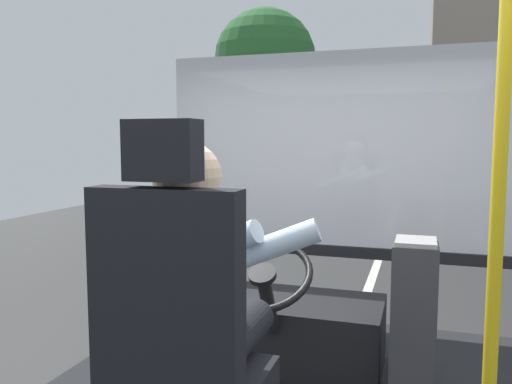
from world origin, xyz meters
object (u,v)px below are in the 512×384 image
at_px(driver_seat, 182,361).
at_px(bus_driver, 197,288).
at_px(handrail_pole, 496,245).
at_px(steering_console, 285,330).
at_px(fare_box, 413,326).
at_px(parked_car_green, 503,171).

distance_m(driver_seat, bus_driver, 0.24).
distance_m(driver_seat, handrail_pole, 1.06).
relative_size(steering_console, handrail_pole, 0.55).
xyz_separation_m(steering_console, fare_box, (0.71, -0.27, 0.20)).
bearing_deg(parked_car_green, bus_driver, -100.42).
bearing_deg(handrail_pole, driver_seat, -164.36).
bearing_deg(driver_seat, fare_box, 56.29).
bearing_deg(bus_driver, handrail_pole, 8.43).
bearing_deg(bus_driver, parked_car_green, 79.58).
relative_size(driver_seat, fare_box, 1.62).
relative_size(handrail_pole, fare_box, 2.34).
distance_m(driver_seat, fare_box, 1.29).
bearing_deg(steering_console, fare_box, -21.17).
bearing_deg(bus_driver, steering_console, 90.00).
bearing_deg(fare_box, handrail_pole, -73.31).
xyz_separation_m(driver_seat, parked_car_green, (4.10, 22.44, -0.58)).
bearing_deg(parked_car_green, driver_seat, -100.36).
bearing_deg(steering_console, handrail_pole, -48.51).
height_order(bus_driver, handrail_pole, handrail_pole).
bearing_deg(parked_car_green, fare_box, -99.02).
bearing_deg(handrail_pole, steering_console, 131.49).
height_order(bus_driver, steering_console, bus_driver).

